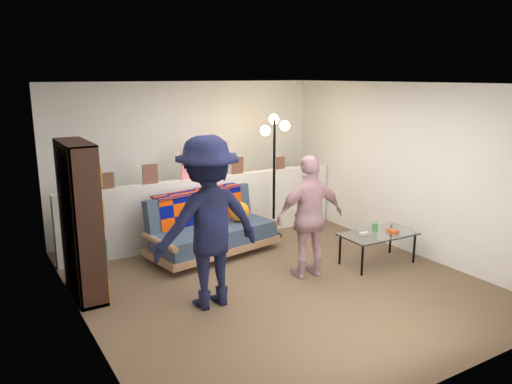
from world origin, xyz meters
TOP-DOWN VIEW (x-y plane):
  - ground at (0.00, 0.00)m, footprint 5.00×5.00m
  - room_shell at (0.00, 0.47)m, footprint 4.60×5.05m
  - half_wall_ledge at (0.00, 1.80)m, footprint 4.45×0.15m
  - ledge_decor at (-0.23, 1.78)m, footprint 2.97×0.02m
  - futon_sofa at (-0.22, 1.25)m, footprint 1.94×1.15m
  - bookshelf at (-2.08, 0.79)m, footprint 0.30×0.90m
  - coffee_table at (1.53, -0.25)m, footprint 1.03×0.59m
  - floor_lamp at (0.98, 1.47)m, footprint 0.39×0.36m
  - person_left at (-0.96, -0.18)m, footprint 1.22×0.71m
  - person_right at (0.48, -0.11)m, footprint 0.95×0.50m

SIDE VIEW (x-z plane):
  - ground at x=0.00m, z-range 0.00..0.00m
  - futon_sofa at x=-0.22m, z-range -0.03..0.76m
  - coffee_table at x=1.53m, z-range 0.13..0.66m
  - half_wall_ledge at x=0.00m, z-range 0.00..1.00m
  - person_right at x=0.48m, z-range 0.00..1.55m
  - bookshelf at x=-2.08m, z-range -0.06..1.73m
  - person_left at x=-0.96m, z-range 0.00..1.89m
  - ledge_decor at x=-0.23m, z-range 0.95..1.40m
  - floor_lamp at x=0.98m, z-range 0.40..2.31m
  - room_shell at x=0.00m, z-range 0.45..2.90m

